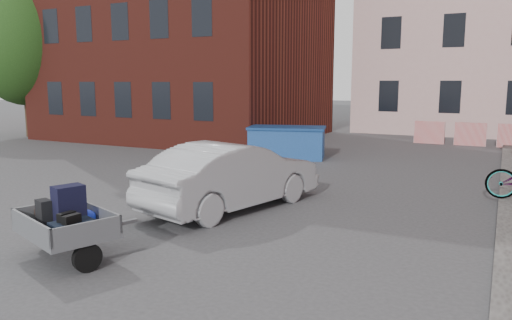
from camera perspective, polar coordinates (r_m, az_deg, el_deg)
The scene contains 7 objects.
ground at distance 10.46m, azimuth -6.35°, elevation -6.57°, with size 120.00×120.00×0.00m, color #38383A.
far_building at distance 39.72m, azimuth -13.64°, elevation 10.56°, with size 6.00×6.00×8.00m, color maroon.
tree at distance 27.78m, azimuth -25.01°, elevation 13.14°, with size 5.28×5.28×8.30m.
barriers at distance 23.59m, azimuth 23.29°, elevation 2.73°, with size 4.70×0.18×1.00m.
trailer at distance 8.45m, azimuth -20.97°, elevation -6.66°, with size 1.88×1.98×1.20m.
dumpster at distance 18.21m, azimuth 3.54°, elevation 2.04°, with size 3.03×2.10×1.15m.
silver_car at distance 11.02m, azimuth -2.73°, elevation -1.78°, with size 1.56×4.46×1.47m, color #A1A3A8.
Camera 1 is at (5.50, -8.44, 2.82)m, focal length 35.00 mm.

